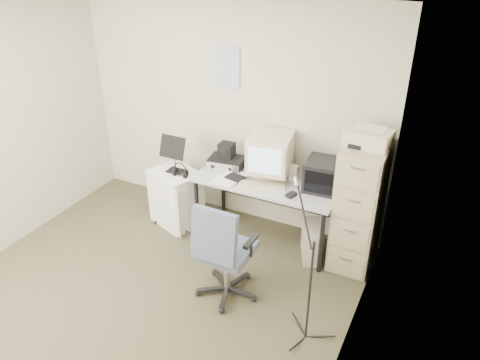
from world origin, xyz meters
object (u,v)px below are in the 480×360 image
at_px(office_chair, 226,249).
at_px(filing_cabinet, 359,206).
at_px(side_cart, 176,197).
at_px(desk, 267,210).

bearing_deg(office_chair, filing_cabinet, 47.87).
height_order(filing_cabinet, side_cart, filing_cabinet).
bearing_deg(office_chair, desk, 91.75).
xyz_separation_m(desk, office_chair, (0.02, -0.98, 0.14)).
distance_m(filing_cabinet, side_cart, 2.04).
relative_size(desk, side_cart, 2.31).
xyz_separation_m(office_chair, side_cart, (-1.08, 0.82, -0.18)).
bearing_deg(filing_cabinet, office_chair, -132.57).
height_order(filing_cabinet, desk, filing_cabinet).
relative_size(filing_cabinet, desk, 0.87).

